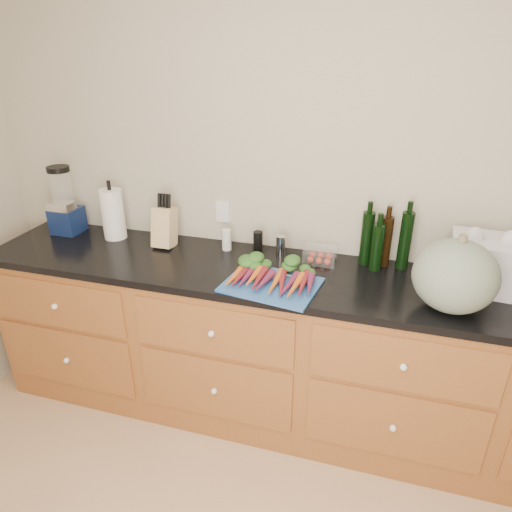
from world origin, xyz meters
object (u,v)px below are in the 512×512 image
(squash, at_px, (455,276))
(blender_appliance, at_px, (64,204))
(carrots, at_px, (273,276))
(paper_towel, at_px, (113,214))
(tomato_box, at_px, (320,255))
(cutting_board, at_px, (271,285))
(knife_block, at_px, (165,227))

(squash, bearing_deg, blender_appliance, 172.35)
(squash, relative_size, blender_appliance, 0.87)
(carrots, height_order, paper_towel, paper_towel)
(tomato_box, bearing_deg, cutting_board, -118.88)
(squash, xyz_separation_m, paper_towel, (-1.85, 0.29, -0.01))
(cutting_board, distance_m, tomato_box, 0.38)
(carrots, xyz_separation_m, paper_towel, (-1.05, 0.28, 0.11))
(paper_towel, xyz_separation_m, tomato_box, (1.23, 0.01, -0.11))
(knife_block, bearing_deg, squash, -10.31)
(blender_appliance, height_order, tomato_box, blender_appliance)
(cutting_board, height_order, blender_appliance, blender_appliance)
(carrots, height_order, squash, squash)
(cutting_board, distance_m, squash, 0.82)
(paper_towel, height_order, tomato_box, paper_towel)
(carrots, height_order, blender_appliance, blender_appliance)
(carrots, relative_size, tomato_box, 2.47)
(cutting_board, distance_m, blender_appliance, 1.42)
(blender_appliance, xyz_separation_m, paper_towel, (0.33, 0.00, -0.03))
(paper_towel, bearing_deg, blender_appliance, -179.61)
(cutting_board, bearing_deg, paper_towel, 163.00)
(squash, height_order, blender_appliance, blender_appliance)
(blender_appliance, xyz_separation_m, tomato_box, (1.56, 0.01, -0.14))
(carrots, distance_m, blender_appliance, 1.41)
(carrots, distance_m, squash, 0.81)
(cutting_board, height_order, carrots, carrots)
(paper_towel, bearing_deg, squash, -9.04)
(carrots, xyz_separation_m, tomato_box, (0.18, 0.29, 0.00))
(tomato_box, bearing_deg, paper_towel, -179.53)
(carrots, distance_m, tomato_box, 0.34)
(knife_block, bearing_deg, tomato_box, 1.94)
(tomato_box, bearing_deg, blender_appliance, -179.55)
(cutting_board, height_order, paper_towel, paper_towel)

